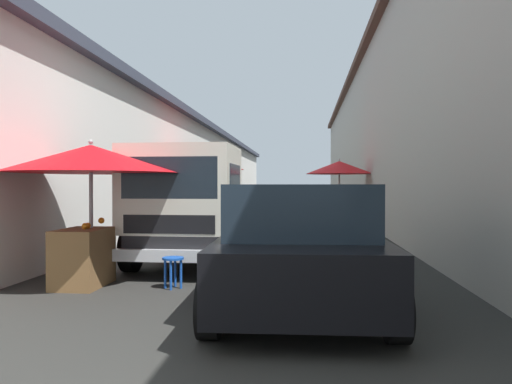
% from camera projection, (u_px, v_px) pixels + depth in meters
% --- Properties ---
extents(ground, '(90.00, 90.00, 0.00)m').
position_uv_depth(ground, '(273.00, 232.00, 14.90)').
color(ground, '#282826').
extents(building_left_whitewash, '(49.80, 7.50, 4.15)m').
position_uv_depth(building_left_whitewash, '(96.00, 168.00, 17.79)').
color(building_left_whitewash, silver).
rests_on(building_left_whitewash, ground).
extents(building_right_concrete, '(49.80, 7.50, 6.59)m').
position_uv_depth(building_right_concrete, '(473.00, 131.00, 16.42)').
color(building_right_concrete, '#A39E93').
rests_on(building_right_concrete, ground).
extents(fruit_stall_far_right, '(2.12, 2.12, 2.41)m').
position_uv_depth(fruit_stall_far_right, '(210.00, 175.00, 14.92)').
color(fruit_stall_far_right, '#9E9EA3').
rests_on(fruit_stall_far_right, ground).
extents(fruit_stall_near_left, '(2.39, 2.39, 2.37)m').
position_uv_depth(fruit_stall_near_left, '(339.00, 175.00, 16.95)').
color(fruit_stall_near_left, '#9E9EA3').
rests_on(fruit_stall_near_left, ground).
extents(fruit_stall_far_left, '(2.54, 2.54, 2.11)m').
position_uv_depth(fruit_stall_far_left, '(90.00, 173.00, 6.98)').
color(fruit_stall_far_left, '#9E9EA3').
rests_on(fruit_stall_far_left, ground).
extents(hatchback_car, '(3.96, 2.02, 1.45)m').
position_uv_depth(hatchback_car, '(299.00, 244.00, 5.72)').
color(hatchback_car, black).
rests_on(hatchback_car, ground).
extents(delivery_truck, '(4.93, 2.00, 2.08)m').
position_uv_depth(delivery_truck, '(192.00, 208.00, 8.58)').
color(delivery_truck, black).
rests_on(delivery_truck, ground).
extents(vendor_by_crates, '(0.62, 0.29, 1.58)m').
position_uv_depth(vendor_by_crates, '(206.00, 204.00, 13.45)').
color(vendor_by_crates, '#665B4C').
rests_on(vendor_by_crates, ground).
extents(parked_scooter, '(1.69, 0.43, 1.14)m').
position_uv_depth(parked_scooter, '(369.00, 240.00, 8.71)').
color(parked_scooter, black).
rests_on(parked_scooter, ground).
extents(plastic_stool, '(0.30, 0.30, 0.43)m').
position_uv_depth(plastic_stool, '(173.00, 265.00, 6.70)').
color(plastic_stool, '#194CB2').
rests_on(plastic_stool, ground).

